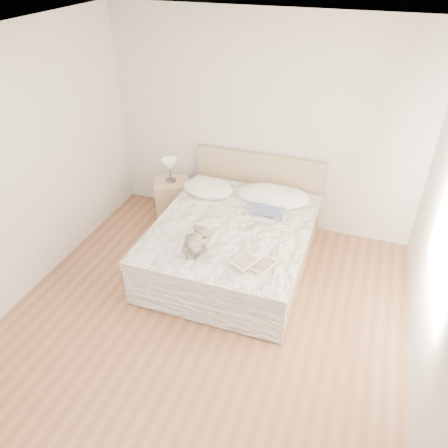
# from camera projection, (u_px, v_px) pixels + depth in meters

# --- Properties ---
(floor) EXTENTS (4.00, 4.50, 0.00)m
(floor) POSITION_uv_depth(u_px,v_px,m) (197.00, 331.00, 4.41)
(floor) COLOR brown
(floor) RESTS_ON ground
(ceiling) EXTENTS (4.00, 4.50, 0.00)m
(ceiling) POSITION_uv_depth(u_px,v_px,m) (183.00, 50.00, 2.91)
(ceiling) COLOR white
(ceiling) RESTS_ON ground
(wall_back) EXTENTS (4.00, 0.02, 2.70)m
(wall_back) POSITION_uv_depth(u_px,v_px,m) (262.00, 126.00, 5.43)
(wall_back) COLOR silver
(wall_back) RESTS_ON ground
(wall_left) EXTENTS (0.02, 4.50, 2.70)m
(wall_left) POSITION_uv_depth(u_px,v_px,m) (1.00, 181.00, 4.22)
(wall_left) COLOR silver
(wall_left) RESTS_ON ground
(bed) EXTENTS (1.72, 2.14, 1.00)m
(bed) POSITION_uv_depth(u_px,v_px,m) (235.00, 241.00, 5.17)
(bed) COLOR tan
(bed) RESTS_ON floor
(nightstand) EXTENTS (0.57, 0.55, 0.56)m
(nightstand) POSITION_uv_depth(u_px,v_px,m) (173.00, 199.00, 6.05)
(nightstand) COLOR tan
(nightstand) RESTS_ON floor
(table_lamp) EXTENTS (0.22, 0.22, 0.32)m
(table_lamp) POSITION_uv_depth(u_px,v_px,m) (170.00, 166.00, 5.77)
(table_lamp) COLOR #48423E
(table_lamp) RESTS_ON nightstand
(pillow_left) EXTENTS (0.69, 0.50, 0.20)m
(pillow_left) POSITION_uv_depth(u_px,v_px,m) (208.00, 188.00, 5.56)
(pillow_left) COLOR white
(pillow_left) RESTS_ON bed
(pillow_middle) EXTENTS (0.75, 0.61, 0.20)m
(pillow_middle) POSITION_uv_depth(u_px,v_px,m) (265.00, 194.00, 5.44)
(pillow_middle) COLOR white
(pillow_middle) RESTS_ON bed
(pillow_right) EXTENTS (0.74, 0.58, 0.20)m
(pillow_right) POSITION_uv_depth(u_px,v_px,m) (282.00, 198.00, 5.37)
(pillow_right) COLOR white
(pillow_right) RESTS_ON bed
(blouse) EXTENTS (0.62, 0.66, 0.02)m
(blouse) POSITION_uv_depth(u_px,v_px,m) (270.00, 204.00, 5.26)
(blouse) COLOR #3D4F74
(blouse) RESTS_ON bed
(photo_book) EXTENTS (0.33, 0.27, 0.02)m
(photo_book) POSITION_uv_depth(u_px,v_px,m) (211.00, 191.00, 5.53)
(photo_book) COLOR white
(photo_book) RESTS_ON bed
(childrens_book) EXTENTS (0.47, 0.40, 0.03)m
(childrens_book) POSITION_uv_depth(u_px,v_px,m) (254.00, 263.00, 4.31)
(childrens_book) COLOR #F8E7C6
(childrens_book) RESTS_ON bed
(teddy_bear) EXTENTS (0.25, 0.35, 0.18)m
(teddy_bear) POSITION_uv_depth(u_px,v_px,m) (194.00, 247.00, 4.50)
(teddy_bear) COLOR #695C50
(teddy_bear) RESTS_ON bed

